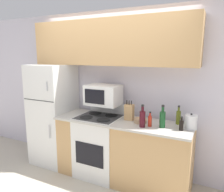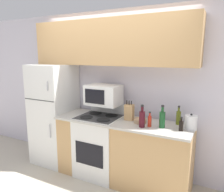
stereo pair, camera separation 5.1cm
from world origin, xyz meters
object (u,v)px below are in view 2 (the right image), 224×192
object	(u,v)px
knife_block	(129,112)
bottle_hot_sauce	(150,121)
refrigerator	(54,114)
bottle_olive_oil	(178,117)
stove	(100,145)
kettle	(191,122)
bowl	(140,121)
bottle_wine_red	(142,118)
bottle_soy_sauce	(181,125)
bottle_wine_green	(162,119)
microwave	(104,95)

from	to	relation	value
knife_block	bottle_hot_sauce	distance (m)	0.39
refrigerator	knife_block	world-z (taller)	refrigerator
knife_block	bottle_olive_oil	bearing A→B (deg)	9.52
stove	kettle	distance (m)	1.42
bowl	bottle_wine_red	world-z (taller)	bottle_wine_red
knife_block	bottle_soy_sauce	size ratio (longest dim) A/B	1.60
bowl	bottle_wine_green	bearing A→B (deg)	-11.07
refrigerator	bottle_wine_red	bearing A→B (deg)	-6.26
microwave	bottle_wine_red	world-z (taller)	microwave
stove	bottle_hot_sauce	bearing A→B (deg)	-5.22
stove	bottle_olive_oil	world-z (taller)	bottle_olive_oil
knife_block	bottle_hot_sauce	world-z (taller)	knife_block
bottle_olive_oil	kettle	xyz separation A→B (m)	(0.18, -0.13, -0.01)
refrigerator	kettle	xyz separation A→B (m)	(2.25, 0.02, 0.17)
bottle_soy_sauce	bottle_wine_red	size ratio (longest dim) A/B	0.60
stove	bottle_olive_oil	bearing A→B (deg)	9.49
bowl	bottle_wine_red	size ratio (longest dim) A/B	0.62
kettle	bottle_wine_green	bearing A→B (deg)	-162.76
stove	knife_block	xyz separation A→B (m)	(0.46, 0.08, 0.56)
bottle_soy_sauce	kettle	size ratio (longest dim) A/B	0.87
bottle_wine_green	microwave	bearing A→B (deg)	171.02
refrigerator	knife_block	distance (m)	1.41
refrigerator	stove	size ratio (longest dim) A/B	1.55
knife_block	bowl	xyz separation A→B (m)	(0.19, -0.06, -0.08)
microwave	knife_block	size ratio (longest dim) A/B	1.79
bottle_wine_green	bottle_wine_red	world-z (taller)	same
bottle_wine_red	stove	bearing A→B (deg)	168.95
bottle_soy_sauce	kettle	bearing A→B (deg)	49.23
refrigerator	stove	bearing A→B (deg)	-2.45
bowl	bottle_wine_red	bearing A→B (deg)	-62.85
bottle_soy_sauce	bottle_hot_sauce	distance (m)	0.40
bottle_olive_oil	bottle_wine_red	xyz separation A→B (m)	(-0.40, -0.33, 0.02)
bowl	bottle_soy_sauce	xyz separation A→B (m)	(0.56, -0.07, 0.04)
stove	bottle_wine_red	size ratio (longest dim) A/B	3.68
bottle_olive_oil	bottle_hot_sauce	bearing A→B (deg)	-140.40
bottle_soy_sauce	stove	bearing A→B (deg)	177.50
bottle_olive_oil	bottle_wine_red	world-z (taller)	bottle_wine_red
bottle_olive_oil	bowl	bearing A→B (deg)	-160.62
bottle_wine_green	bottle_olive_oil	bearing A→B (deg)	55.39
bottle_soy_sauce	bowl	bearing A→B (deg)	172.69
microwave	bottle_soy_sauce	size ratio (longest dim) A/B	2.86
microwave	bottle_hot_sauce	xyz separation A→B (m)	(0.80, -0.18, -0.25)
bottle_soy_sauce	kettle	xyz separation A→B (m)	(0.10, 0.11, 0.02)
knife_block	kettle	bearing A→B (deg)	-1.00
refrigerator	bottle_olive_oil	bearing A→B (deg)	4.13
knife_block	bottle_wine_red	bearing A→B (deg)	-38.75
bottle_wine_red	bottle_wine_green	bearing A→B (deg)	22.49
refrigerator	kettle	distance (m)	2.25
bottle_wine_green	bottle_wine_red	xyz separation A→B (m)	(-0.24, -0.10, 0.00)
bowl	bottle_hot_sauce	size ratio (longest dim) A/B	0.93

